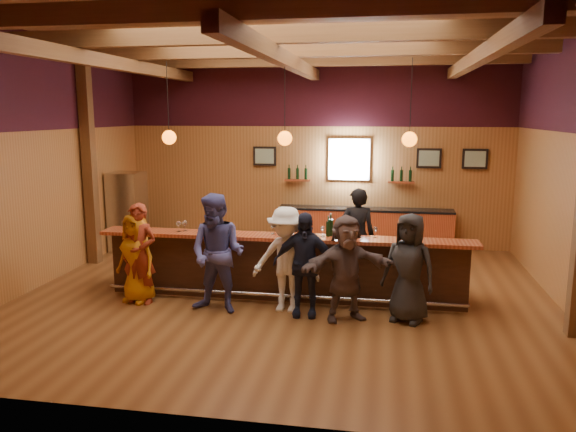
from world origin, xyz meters
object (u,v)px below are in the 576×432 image
(customer_redvest, at_px, (139,254))
(customer_brown, at_px, (346,268))
(bottle_a, at_px, (328,228))
(back_bar_cabinet, at_px, (364,228))
(bartender, at_px, (357,235))
(customer_navy, at_px, (304,264))
(customer_dark, at_px, (409,268))
(stainless_fridge, at_px, (128,212))
(bar_counter, at_px, (287,264))
(customer_denim, at_px, (218,254))
(ice_bucket, at_px, (286,227))
(customer_white, at_px, (286,259))
(customer_orange, at_px, (137,258))

(customer_redvest, distance_m, customer_brown, 3.41)
(customer_redvest, xyz_separation_m, bottle_a, (3.04, 0.63, 0.40))
(back_bar_cabinet, bearing_deg, bartender, -90.80)
(customer_navy, relative_size, customer_dark, 0.99)
(customer_brown, bearing_deg, stainless_fridge, 120.24)
(bar_counter, bearing_deg, customer_denim, -130.88)
(stainless_fridge, relative_size, ice_bucket, 6.76)
(customer_white, distance_m, bottle_a, 0.93)
(stainless_fridge, xyz_separation_m, customer_white, (4.25, -3.29, -0.06))
(bar_counter, bearing_deg, customer_redvest, -159.00)
(customer_navy, bearing_deg, bottle_a, 65.64)
(customer_orange, bearing_deg, bottle_a, 28.62)
(customer_white, relative_size, customer_brown, 1.03)
(customer_denim, bearing_deg, customer_dark, 11.10)
(bar_counter, height_order, customer_white, customer_white)
(customer_orange, bearing_deg, stainless_fridge, 135.96)
(stainless_fridge, distance_m, customer_brown, 6.29)
(customer_redvest, distance_m, bottle_a, 3.13)
(customer_orange, relative_size, ice_bucket, 5.64)
(customer_white, distance_m, ice_bucket, 0.71)
(customer_orange, height_order, customer_denim, customer_denim)
(customer_redvest, height_order, customer_navy, customer_redvest)
(customer_redvest, relative_size, bottle_a, 5.00)
(stainless_fridge, relative_size, customer_navy, 1.10)
(stainless_fridge, xyz_separation_m, bottle_a, (4.84, -2.71, 0.34))
(ice_bucket, bearing_deg, bartender, 46.52)
(back_bar_cabinet, height_order, stainless_fridge, stainless_fridge)
(customer_dark, bearing_deg, ice_bucket, -177.55)
(customer_white, xyz_separation_m, bottle_a, (0.60, 0.58, 0.40))
(customer_redvest, xyz_separation_m, customer_navy, (2.75, -0.12, -0.02))
(customer_brown, distance_m, customer_dark, 0.93)
(customer_denim, height_order, customer_brown, customer_denim)
(stainless_fridge, bearing_deg, customer_orange, -62.27)
(stainless_fridge, height_order, bartender, stainless_fridge)
(customer_orange, xyz_separation_m, bottle_a, (3.12, 0.57, 0.49))
(customer_navy, bearing_deg, customer_white, 148.75)
(bottle_a, bearing_deg, customer_redvest, -168.37)
(stainless_fridge, bearing_deg, customer_dark, -29.19)
(bartender, bearing_deg, customer_white, 54.36)
(customer_brown, relative_size, ice_bucket, 6.09)
(customer_brown, bearing_deg, customer_redvest, 151.11)
(bar_counter, height_order, customer_denim, customer_denim)
(customer_orange, xyz_separation_m, bartender, (3.54, 1.75, 0.13))
(customer_white, bearing_deg, customer_denim, -163.04)
(back_bar_cabinet, height_order, customer_denim, customer_denim)
(customer_white, xyz_separation_m, customer_navy, (0.31, -0.16, -0.02))
(bar_counter, relative_size, customer_orange, 4.19)
(customer_white, relative_size, bottle_a, 5.01)
(ice_bucket, bearing_deg, customer_redvest, -165.09)
(customer_brown, xyz_separation_m, bottle_a, (-0.36, 0.82, 0.43))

